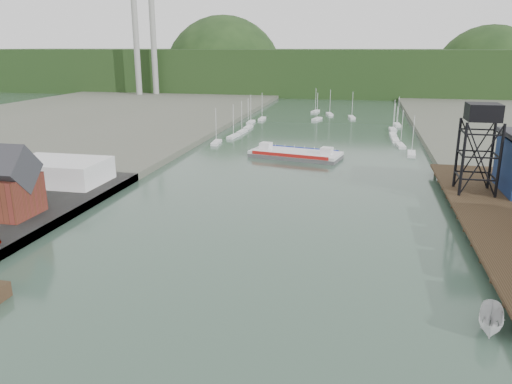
% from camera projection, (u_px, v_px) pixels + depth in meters
% --- Properties ---
extents(ground, '(600.00, 600.00, 0.00)m').
position_uv_depth(ground, '(182.00, 370.00, 44.41)').
color(ground, '#2D4638').
rests_on(ground, ground).
extents(east_pier, '(14.00, 70.00, 2.45)m').
position_uv_depth(east_pier, '(503.00, 216.00, 78.66)').
color(east_pier, black).
rests_on(east_pier, ground).
extents(white_shed, '(18.00, 12.00, 4.50)m').
position_uv_depth(white_shed, '(59.00, 171.00, 99.11)').
color(white_shed, silver).
rests_on(white_shed, west_quay).
extents(lift_tower, '(6.50, 6.50, 16.00)m').
position_uv_depth(lift_tower, '(483.00, 118.00, 87.41)').
color(lift_tower, black).
rests_on(lift_tower, east_pier).
extents(marina_sailboats, '(57.71, 92.65, 0.90)m').
position_uv_depth(marina_sailboats, '(320.00, 128.00, 174.24)').
color(marina_sailboats, silver).
rests_on(marina_sailboats, ground).
extents(smokestacks, '(11.20, 8.20, 60.00)m').
position_uv_depth(smokestacks, '(145.00, 42.00, 275.53)').
color(smokestacks, gray).
rests_on(smokestacks, ground).
extents(distant_hills, '(500.00, 120.00, 80.00)m').
position_uv_depth(distant_hills, '(337.00, 74.00, 325.12)').
color(distant_hills, black).
rests_on(distant_hills, ground).
extents(chain_ferry, '(24.48, 13.77, 3.32)m').
position_uv_depth(chain_ferry, '(295.00, 154.00, 128.90)').
color(chain_ferry, '#4E4E51').
rests_on(chain_ferry, ground).
extents(motorboat, '(3.84, 6.68, 2.43)m').
position_uv_depth(motorboat, '(491.00, 321.00, 49.97)').
color(motorboat, silver).
rests_on(motorboat, ground).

